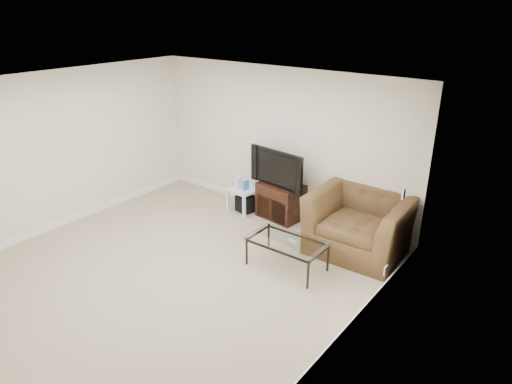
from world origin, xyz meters
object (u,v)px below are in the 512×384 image
Objects in this scene: side_table at (244,200)px; recliner at (361,214)px; tv_stand at (281,201)px; coffee_table at (287,254)px; subwoofer at (246,203)px; television at (280,167)px.

side_table is 2.24m from recliner.
coffee_table is (0.99, -1.28, -0.10)m from tv_stand.
subwoofer is (0.03, 0.01, -0.06)m from side_table.
coffee_table is (1.64, -1.09, -0.01)m from side_table.
television is 0.94× the size of coffee_table.
television reaches higher than coffee_table.
television is at bearing 13.10° from subwoofer.
coffee_table is at bearing -45.01° from television.
tv_stand is 1.62m from coffee_table.
tv_stand reaches higher than side_table.
side_table is 0.07m from subwoofer.
recliner reaches higher than tv_stand.
television reaches higher than tv_stand.
recliner is at bearing -0.78° from television.
television is 1.61m from recliner.
television is at bearing 128.49° from coffee_table.
tv_stand is 0.73× the size of television.
side_table is at bearing -157.51° from tv_stand.
subwoofer is at bearing -158.05° from tv_stand.
tv_stand is 0.62m from television.
recliner is (2.21, -0.04, 0.39)m from side_table.
tv_stand is 0.69× the size of coffee_table.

